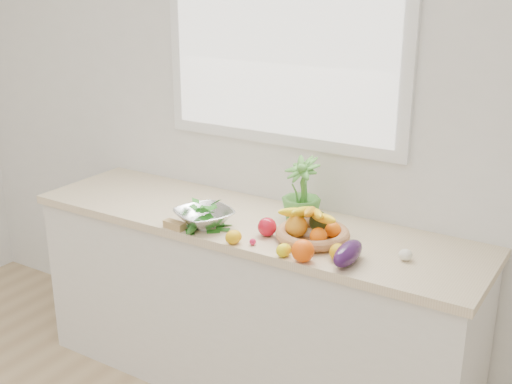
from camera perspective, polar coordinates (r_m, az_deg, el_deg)
The scene contains 20 objects.
back_wall at distance 3.14m, azimuth 2.35°, elevation 6.95°, with size 4.50×0.02×2.70m, color white.
counter_cabinet at distance 3.23m, azimuth -0.57°, elevation -10.22°, with size 2.20×0.58×0.86m, color silver.
countertop at distance 3.03m, azimuth -0.60°, elevation -2.77°, with size 2.24×0.62×0.04m, color beige.
window_frame at distance 3.07m, azimuth 2.30°, elevation 14.22°, with size 1.30×0.03×1.10m, color white.
window_pane at distance 3.05m, azimuth 2.11°, elevation 14.20°, with size 1.18×0.01×0.98m, color white.
orange_loose at distance 2.58m, azimuth 4.19°, elevation -5.24°, with size 0.09×0.09×0.09m, color #F95407.
lemon_a at distance 2.63m, azimuth 2.48°, elevation -5.19°, with size 0.06×0.07×0.06m, color yellow.
lemon_b at distance 2.75m, azimuth -2.01°, elevation -4.03°, with size 0.06×0.08×0.06m, color #EAA90C.
lemon_c at distance 2.62m, azimuth 7.26°, elevation -5.29°, with size 0.07×0.08×0.07m, color #D99D0B.
apple at distance 2.82m, azimuth 1.00°, elevation -3.12°, with size 0.08×0.08×0.08m, color #AF0E20.
ginger at distance 2.93m, azimuth -7.25°, elevation -2.93°, with size 0.11×0.04×0.03m, color tan.
garlic_a at distance 2.66m, azimuth 13.15°, elevation -5.46°, with size 0.06×0.06×0.05m, color white.
garlic_b at distance 2.89m, azimuth 2.61°, elevation -3.08°, with size 0.05×0.05×0.04m, color silver.
garlic_c at distance 2.82m, azimuth 4.61°, elevation -3.66°, with size 0.05×0.05×0.04m, color silver.
eggplant at distance 2.59m, azimuth 8.18°, elevation -5.42°, with size 0.08×0.22×0.09m, color #2E103D.
cucumber at distance 2.92m, azimuth -5.39°, elevation -2.88°, with size 0.04×0.22×0.04m, color #205218.
radish at distance 2.74m, azimuth -0.30°, elevation -4.45°, with size 0.03×0.03×0.03m, color #D11A46.
potted_herb at distance 2.94m, azimuth 4.06°, elevation 0.03°, with size 0.18×0.18×0.32m, color #458731.
fruit_basket at distance 2.79m, azimuth 5.01°, elevation -3.32°, with size 0.40×0.40×0.18m.
colander_with_spinach at distance 2.92m, azimuth -4.65°, elevation -1.93°, with size 0.33×0.33×0.13m.
Camera 1 is at (1.52, -0.42, 2.00)m, focal length 45.00 mm.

